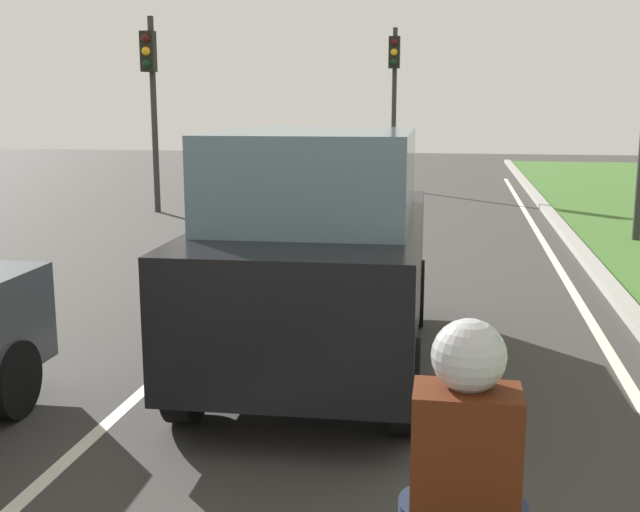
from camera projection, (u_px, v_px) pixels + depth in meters
The scene contains 8 objects.
ground_plane at pixel (322, 272), 11.93m from camera, with size 60.00×60.00×0.00m, color #383533.
lane_line_center at pixel (278, 270), 12.05m from camera, with size 0.12×32.00×0.01m, color silver.
lane_line_right_edge at pixel (566, 281), 11.31m from camera, with size 0.12×32.00×0.01m, color silver.
curb_right at pixel (603, 278), 11.21m from camera, with size 0.24×48.00×0.12m, color #9E9B93.
car_suv_ahead at pixel (320, 248), 7.43m from camera, with size 2.10×4.56×2.28m.
rider_person at pixel (465, 459), 2.96m from camera, with size 0.50×0.40×1.16m.
traffic_light_overhead_left at pixel (151, 83), 17.89m from camera, with size 0.32×0.50×4.49m.
traffic_light_far_median at pixel (394, 81), 22.79m from camera, with size 0.32×0.50×4.70m.
Camera 1 is at (2.01, 2.51, 2.51)m, focal length 43.83 mm.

